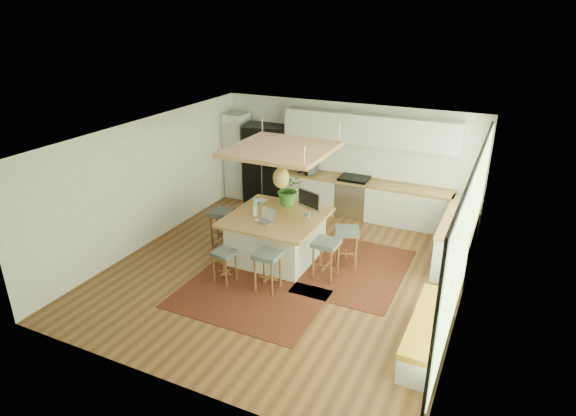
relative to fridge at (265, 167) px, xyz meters
The scene contains 33 objects.
floor 3.94m from the fridge, 56.04° to the right, with size 7.00×7.00×0.00m, color #502D17.
ceiling 4.22m from the fridge, 56.04° to the right, with size 7.00×7.00×0.00m, color white.
wall_back 2.20m from the fridge, ahead, with size 6.50×6.50×0.00m, color silver.
wall_front 7.02m from the fridge, 72.24° to the right, with size 6.50×6.50×0.00m, color silver.
wall_left 3.39m from the fridge, 109.31° to the right, with size 7.00×7.00×0.00m, color silver.
wall_right 6.27m from the fridge, 30.50° to the right, with size 7.00×7.00×0.00m, color silver.
window_wall 6.25m from the fridge, 30.64° to the right, with size 0.10×6.20×2.60m, color black, non-canonical shape.
pantry 0.84m from the fridge, behind, with size 0.55×0.60×2.25m, color beige.
back_counter_base 2.73m from the fridge, ahead, with size 4.20×0.60×0.88m, color beige.
back_counter_top 2.69m from the fridge, ahead, with size 4.24×0.64×0.05m, color olive.
backsplash 2.74m from the fridge, ahead, with size 4.20×0.02×0.80m, color white.
upper_cabinets 2.96m from the fridge, ahead, with size 4.20×0.34×0.70m, color beige.
range 2.47m from the fridge, ahead, with size 0.76×0.62×1.00m, color #A5A5AA, non-canonical shape.
right_counter_base 5.22m from the fridge, 13.04° to the right, with size 0.60×2.50×0.88m, color beige.
right_counter_top 5.20m from the fridge, 13.04° to the right, with size 0.64×2.54×0.05m, color olive.
window_bench 6.74m from the fridge, 40.69° to the right, with size 0.52×2.00×0.50m, color beige, non-canonical shape.
ceiling_panel 3.51m from the fridge, 56.48° to the right, with size 1.86×1.86×0.80m, color olive, non-canonical shape.
rug_near 4.91m from the fridge, 66.12° to the right, with size 2.60×1.80×0.01m, color black.
rug_right 4.38m from the fridge, 37.40° to the right, with size 1.80×2.60×0.01m, color black.
fridge is the anchor object (origin of this frame).
island 3.30m from the fridge, 58.16° to the right, with size 1.85×1.85×0.93m, color olive, non-canonical shape.
stool_near_left 4.30m from the fridge, 72.38° to the right, with size 0.38×0.38×0.64m, color #404546, non-canonical shape.
stool_near_right 4.53m from the fridge, 61.58° to the right, with size 0.45×0.45×0.75m, color #404546, non-canonical shape.
stool_right_front 4.33m from the fridge, 46.76° to the right, with size 0.46×0.46×0.78m, color #404546, non-canonical shape.
stool_right_back 4.01m from the fridge, 38.21° to the right, with size 0.46×0.46×0.78m, color #404546, non-canonical shape.
stool_left_side 2.81m from the fridge, 81.88° to the right, with size 0.47×0.47×0.79m, color #404546, non-canonical shape.
laptop 3.53m from the fridge, 62.42° to the right, with size 0.35×0.37×0.26m, color #A5A5AA, non-canonical shape.
monitor 3.40m from the fridge, 47.05° to the right, with size 0.58×0.21×0.54m, color #A5A5AA, non-canonical shape.
microwave 1.18m from the fridge, ahead, with size 0.52×0.29×0.35m, color #A5A5AA.
island_plant 2.72m from the fridge, 51.40° to the right, with size 0.63×0.70×0.54m, color #1E4C19.
island_bowl 2.53m from the fridge, 63.82° to the right, with size 0.24×0.24×0.06m, color white.
island_bottle_0 2.93m from the fridge, 66.31° to the right, with size 0.07×0.07×0.19m, color #3ADBE8.
island_bottle_1 3.21m from the fridge, 65.65° to the right, with size 0.07×0.07×0.19m, color silver.
Camera 1 is at (3.66, -7.65, 4.84)m, focal length 30.64 mm.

